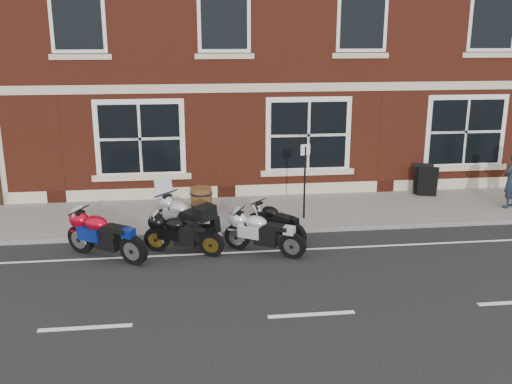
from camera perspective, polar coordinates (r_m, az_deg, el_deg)
The scene contains 13 objects.
ground at distance 13.30m, azimuth 2.79°, elevation -6.17°, with size 80.00×80.00×0.00m, color black.
sidewalk at distance 16.07m, azimuth 0.99°, elevation -2.05°, with size 30.00×3.00×0.12m, color slate.
kerb at distance 14.59m, azimuth 1.85°, elevation -3.91°, with size 30.00×0.16×0.12m, color slate.
pub_building at distance 22.80m, azimuth -1.68°, elevation 18.26°, with size 24.00×12.00×12.00m, color maroon.
moto_touring_silver at distance 13.91m, azimuth -7.07°, elevation -2.56°, with size 1.44×2.00×1.53m.
moto_sport_red at distance 13.29m, azimuth -14.85°, elevation -4.06°, with size 1.91×1.38×1.00m.
moto_sport_black at distance 13.26m, azimuth -7.38°, elevation -4.05°, with size 1.85×0.82×0.87m.
moto_sport_silver at distance 13.15m, azimuth 0.73°, elevation -3.98°, with size 1.78×1.18×0.91m.
moto_naked_black at distance 14.07m, azimuth 2.04°, elevation -2.87°, with size 1.24×1.51×0.83m.
pedestrian_left at distance 17.68m, azimuth 24.18°, elevation 1.15°, with size 0.60×0.39×1.64m, color black.
a_board_sign at distance 18.16m, azimuth 16.59°, elevation 1.15°, with size 0.58×0.39×0.97m, color black, non-canonical shape.
barrel_planter at distance 16.00m, azimuth -5.48°, elevation -0.71°, with size 0.61×0.61×0.68m.
parking_sign at distance 15.14m, azimuth 4.90°, elevation 1.61°, with size 0.27×0.12×2.02m.
Camera 1 is at (-2.14, -12.17, 4.92)m, focal length 40.00 mm.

